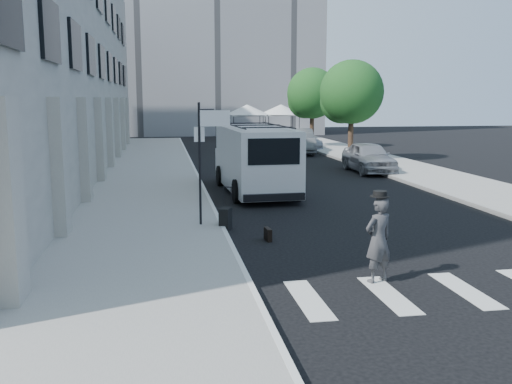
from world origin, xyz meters
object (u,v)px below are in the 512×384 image
object	(u,v)px
businessman	(378,240)
parked_car_b	(300,141)
suitcase	(225,219)
parked_car_c	(303,140)
briefcase	(268,234)
parked_car_a	(369,157)
cargo_van	(254,159)

from	to	relation	value
businessman	parked_car_b	size ratio (longest dim) A/B	0.35
businessman	suitcase	distance (m)	5.85
parked_car_b	parked_car_c	size ratio (longest dim) A/B	1.09
briefcase	parked_car_b	size ratio (longest dim) A/B	0.09
businessman	briefcase	distance (m)	4.17
parked_car_b	suitcase	bearing A→B (deg)	-101.09
businessman	parked_car_a	size ratio (longest dim) A/B	0.39
briefcase	parked_car_b	distance (m)	24.45
parked_car_a	briefcase	bearing A→B (deg)	-118.71
parked_car_b	parked_car_c	xyz separation A→B (m)	(1.11, 3.41, -0.16)
briefcase	cargo_van	xyz separation A→B (m)	(0.93, 7.94, 1.17)
businessman	briefcase	bearing A→B (deg)	-88.60
briefcase	cargo_van	size ratio (longest dim) A/B	0.06
cargo_van	parked_car_b	size ratio (longest dim) A/B	1.40
parked_car_b	parked_car_c	bearing A→B (deg)	79.88
businessman	parked_car_c	xyz separation A→B (m)	(6.13, 30.73, -0.22)
briefcase	suitcase	distance (m)	1.74
cargo_van	parked_car_a	xyz separation A→B (m)	(6.79, 5.23, -0.56)
cargo_van	businessman	bearing A→B (deg)	-89.12
suitcase	businessman	bearing A→B (deg)	-40.01
cargo_van	parked_car_a	world-z (taller)	cargo_van
businessman	suitcase	bearing A→B (deg)	-85.17
parked_car_a	parked_car_c	xyz separation A→B (m)	(0.00, 13.77, -0.10)
parked_car_c	briefcase	bearing A→B (deg)	-109.64
parked_car_b	parked_car_c	distance (m)	3.59
cargo_van	parked_car_b	distance (m)	16.60
briefcase	parked_car_b	xyz separation A→B (m)	(6.61, 23.53, 0.67)
parked_car_a	parked_car_b	size ratio (longest dim) A/B	0.90
briefcase	suitcase	xyz separation A→B (m)	(-0.98, 1.43, 0.16)
cargo_van	suitcase	bearing A→B (deg)	-108.70
cargo_van	parked_car_c	distance (m)	20.18
parked_car_a	parked_car_b	bearing A→B (deg)	97.78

